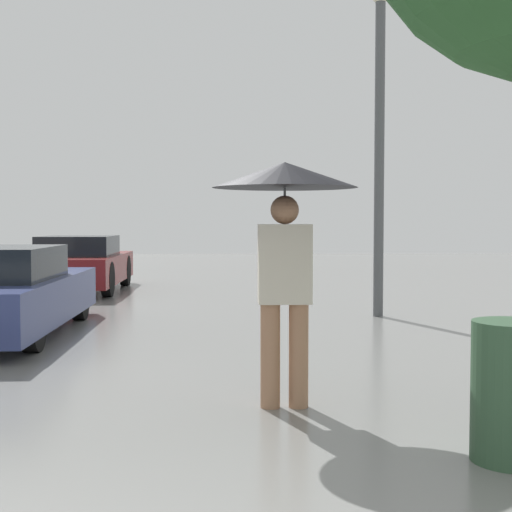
# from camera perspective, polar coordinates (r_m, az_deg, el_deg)

# --- Properties ---
(pedestrian) EXTENTS (1.13, 1.13, 1.91)m
(pedestrian) POSITION_cam_1_polar(r_m,az_deg,el_deg) (5.52, 2.31, 3.67)
(pedestrian) COLOR #9E7051
(pedestrian) RESTS_ON ground_plane
(parked_car_farthest) EXTENTS (1.68, 3.96, 1.15)m
(parked_car_farthest) POSITION_cam_1_polar(r_m,az_deg,el_deg) (15.30, -13.86, -0.65)
(parked_car_farthest) COLOR maroon
(parked_car_farthest) RESTS_ON ground_plane
(street_lamp) EXTENTS (0.31, 0.31, 5.04)m
(street_lamp) POSITION_cam_1_polar(r_m,az_deg,el_deg) (11.12, 9.86, 10.40)
(street_lamp) COLOR #515456
(street_lamp) RESTS_ON ground_plane
(trash_bin) EXTENTS (0.48, 0.48, 0.85)m
(trash_bin) POSITION_cam_1_polar(r_m,az_deg,el_deg) (4.65, 19.76, -10.17)
(trash_bin) COLOR #2D4C33
(trash_bin) RESTS_ON ground_plane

